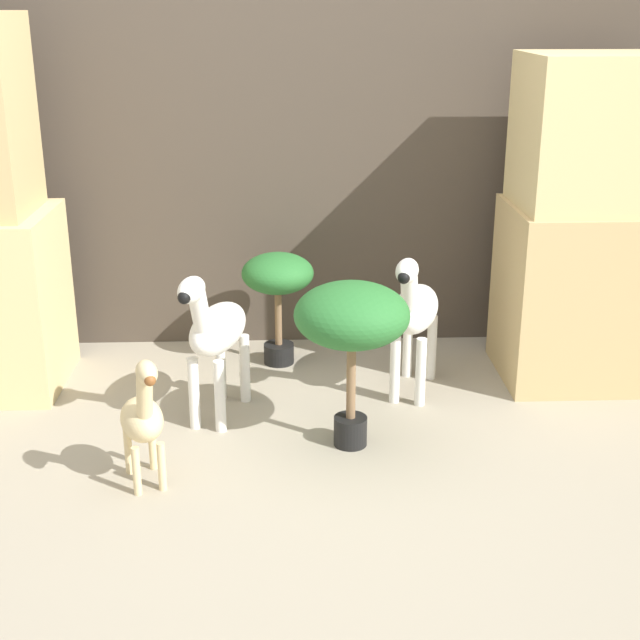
{
  "coord_description": "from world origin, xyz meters",
  "views": [
    {
      "loc": [
        0.01,
        -2.75,
        1.63
      ],
      "look_at": [
        0.15,
        0.75,
        0.37
      ],
      "focal_mm": 50.0,
      "sensor_mm": 36.0,
      "label": 1
    }
  ],
  "objects": [
    {
      "name": "potted_palm_back",
      "position": [
        -0.03,
        1.2,
        0.41
      ],
      "size": [
        0.33,
        0.33,
        0.54
      ],
      "color": "black",
      "rests_on": "ground_plane"
    },
    {
      "name": "wall_back",
      "position": [
        0.0,
        1.54,
        1.1
      ],
      "size": [
        6.4,
        0.08,
        2.2
      ],
      "color": "#473D33",
      "rests_on": "ground_plane"
    },
    {
      "name": "rock_pillar_right",
      "position": [
        1.35,
        1.0,
        0.69
      ],
      "size": [
        0.71,
        0.59,
        1.43
      ],
      "color": "tan",
      "rests_on": "ground_plane"
    },
    {
      "name": "zebra_right",
      "position": [
        0.56,
        0.83,
        0.38
      ],
      "size": [
        0.31,
        0.56,
        0.67
      ],
      "color": "white",
      "rests_on": "ground_plane"
    },
    {
      "name": "zebra_left",
      "position": [
        -0.28,
        0.62,
        0.38
      ],
      "size": [
        0.3,
        0.56,
        0.67
      ],
      "color": "white",
      "rests_on": "ground_plane"
    },
    {
      "name": "potted_palm_front",
      "position": [
        0.25,
        0.35,
        0.51
      ],
      "size": [
        0.43,
        0.43,
        0.65
      ],
      "color": "black",
      "rests_on": "ground_plane"
    },
    {
      "name": "giraffe_figurine",
      "position": [
        -0.49,
        0.07,
        0.27
      ],
      "size": [
        0.22,
        0.36,
        0.53
      ],
      "color": "beige",
      "rests_on": "ground_plane"
    },
    {
      "name": "ground_plane",
      "position": [
        0.0,
        0.0,
        0.0
      ],
      "size": [
        14.0,
        14.0,
        0.0
      ],
      "primitive_type": "plane",
      "color": "#9E937F"
    }
  ]
}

